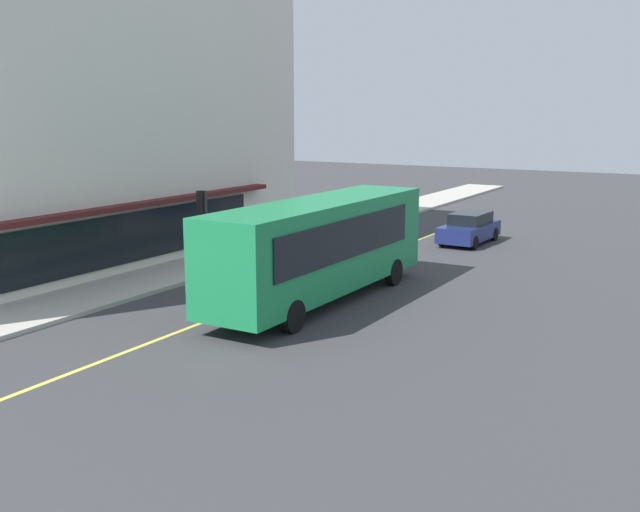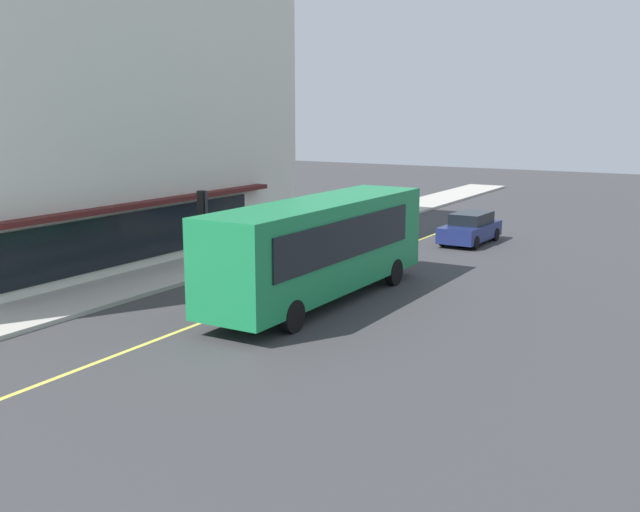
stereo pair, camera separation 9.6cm
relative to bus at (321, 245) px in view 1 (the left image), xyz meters
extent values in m
plane|color=#38383A|center=(0.76, 1.87, -1.99)|extent=(120.00, 120.00, 0.00)
cube|color=#B2ADA3|center=(0.76, 7.19, -1.91)|extent=(80.00, 3.11, 0.15)
cube|color=#D8D14C|center=(0.76, 1.87, -1.98)|extent=(36.00, 0.16, 0.01)
cube|color=silver|center=(0.36, 13.77, 5.88)|extent=(23.74, 10.06, 15.73)
cube|color=#4C1919|center=(0.36, 8.49, 0.81)|extent=(16.62, 0.70, 0.20)
cube|color=black|center=(0.36, 8.71, -0.49)|extent=(14.24, 0.08, 2.00)
cube|color=#197F47|center=(-0.04, 0.00, 0.01)|extent=(11.02, 2.58, 3.00)
cube|color=black|center=(5.41, -0.04, 0.37)|extent=(0.14, 2.10, 1.80)
cube|color=black|center=(-0.33, 1.27, 0.37)|extent=(8.80, 0.12, 1.32)
cube|color=black|center=(-0.35, -1.27, 0.37)|extent=(8.80, 0.12, 1.32)
cube|color=#0CF259|center=(5.48, -0.04, 1.26)|extent=(0.09, 1.90, 0.36)
cube|color=#2D2D33|center=(5.51, -0.04, -1.24)|extent=(0.18, 2.40, 0.40)
cylinder|color=black|center=(3.49, 1.10, -1.49)|extent=(1.00, 0.31, 1.00)
cylinder|color=black|center=(3.47, -1.15, -1.49)|extent=(1.00, 0.31, 1.00)
cylinder|color=black|center=(-3.55, 1.16, -1.49)|extent=(1.00, 0.31, 1.00)
cylinder|color=black|center=(-3.57, -1.10, -1.49)|extent=(1.00, 0.31, 1.00)
cylinder|color=#2D2D33|center=(1.49, 6.16, -0.24)|extent=(0.12, 0.12, 3.20)
cube|color=black|center=(1.49, 6.36, 0.91)|extent=(0.30, 0.30, 0.90)
sphere|color=red|center=(1.49, 6.53, 1.18)|extent=(0.18, 0.18, 0.18)
sphere|color=orange|center=(1.49, 6.53, 0.91)|extent=(0.18, 0.18, 0.18)
sphere|color=green|center=(1.49, 6.53, 0.64)|extent=(0.18, 0.18, 0.18)
cube|color=navy|center=(13.48, -0.66, -1.39)|extent=(4.36, 1.94, 0.75)
cube|color=black|center=(13.63, -0.66, -0.74)|extent=(2.46, 1.59, 0.55)
cylinder|color=black|center=(12.04, -1.43, -1.67)|extent=(0.65, 0.24, 0.64)
cylinder|color=black|center=(12.09, 0.21, -1.67)|extent=(0.65, 0.24, 0.64)
cylinder|color=black|center=(14.87, -1.52, -1.67)|extent=(0.65, 0.24, 0.64)
cylinder|color=black|center=(14.93, 0.12, -1.67)|extent=(0.65, 0.24, 0.64)
camera|label=1|loc=(-21.33, -12.38, 4.50)|focal=41.36mm
camera|label=2|loc=(-21.28, -12.46, 4.50)|focal=41.36mm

